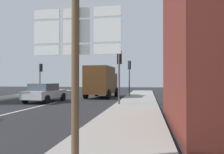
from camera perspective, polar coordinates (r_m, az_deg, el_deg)
The scene contains 9 objects.
ground_plane at distance 16.03m, azimuth -17.02°, elevation -7.00°, with size 80.00×80.00×0.00m, color #232326.
sidewalk_right at distance 12.41m, azimuth 5.80°, elevation -8.51°, with size 2.86×44.00×0.14m, color gray.
lane_centre_stripe at distance 12.60m, azimuth -25.24°, elevation -8.61°, with size 0.16×12.00×0.01m, color silver.
sedan_far at distance 17.98m, azimuth -17.23°, elevation -3.90°, with size 2.12×4.28×1.47m.
delivery_truck at distance 21.37m, azimuth -2.79°, elevation -1.06°, with size 2.77×5.13×3.05m.
route_sign_post at distance 4.00m, azimuth -9.52°, elevation 3.23°, with size 1.66×0.14×3.20m.
traffic_light_far_right at distance 22.76m, azimuth 4.61°, elevation 1.82°, with size 0.30×0.49×3.77m.
traffic_light_far_left at distance 26.41m, azimuth -18.28°, elevation 1.27°, with size 0.30×0.49×3.64m.
traffic_light_near_right at distance 14.68m, azimuth 1.93°, elevation 3.20°, with size 0.30×0.49×3.73m.
Camera 1 is at (7.09, -4.28, 1.72)m, focal length 34.74 mm.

